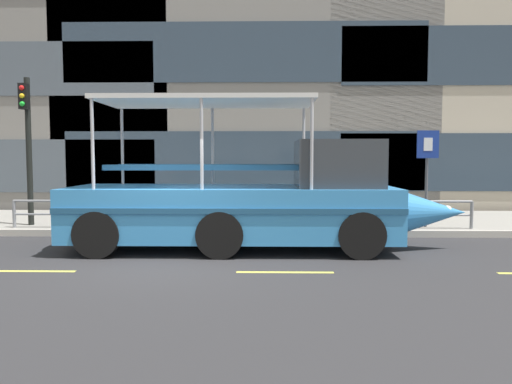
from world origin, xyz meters
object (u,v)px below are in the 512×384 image
Objects in this scene: parking_sign at (427,162)px; pedestrian_near_bow at (351,192)px; duck_tour_boat at (255,202)px; traffic_light_pole at (27,136)px.

pedestrian_near_bow is (-1.93, 0.87, -0.89)m from parking_sign.
parking_sign is 1.74× the size of pedestrian_near_bow.
pedestrian_near_bow is at bearing 155.81° from parking_sign.
parking_sign is at bearing 27.02° from duck_tour_boat.
traffic_light_pole is 2.71× the size of pedestrian_near_bow.
duck_tour_boat is 4.30m from pedestrian_near_bow.
duck_tour_boat is 5.98× the size of pedestrian_near_bow.
duck_tour_boat is (6.52, -2.59, -1.63)m from traffic_light_pole.
parking_sign is 0.29× the size of duck_tour_boat.
duck_tour_boat reaches higher than pedestrian_near_bow.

